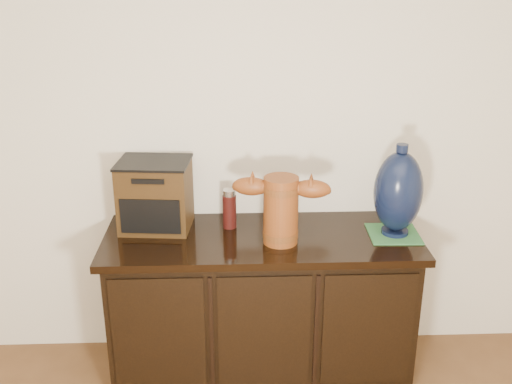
{
  "coord_description": "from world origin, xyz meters",
  "views": [
    {
      "loc": [
        -0.12,
        -0.29,
        1.94
      ],
      "look_at": [
        -0.03,
        2.18,
        0.99
      ],
      "focal_mm": 42.0,
      "sensor_mm": 36.0,
      "label": 1
    }
  ],
  "objects_px": {
    "sideboard": "(261,305)",
    "terracotta_vessel": "(281,206)",
    "spray_can": "(229,209)",
    "tv_radio": "(155,195)",
    "lamp_base": "(398,192)"
  },
  "relations": [
    {
      "from": "sideboard",
      "to": "terracotta_vessel",
      "type": "relative_size",
      "value": 3.31
    },
    {
      "from": "terracotta_vessel",
      "to": "spray_can",
      "type": "distance_m",
      "value": 0.3
    },
    {
      "from": "sideboard",
      "to": "tv_radio",
      "type": "bearing_deg",
      "value": 166.39
    },
    {
      "from": "terracotta_vessel",
      "to": "spray_can",
      "type": "bearing_deg",
      "value": 152.1
    },
    {
      "from": "lamp_base",
      "to": "sideboard",
      "type": "bearing_deg",
      "value": 179.21
    },
    {
      "from": "spray_can",
      "to": "terracotta_vessel",
      "type": "bearing_deg",
      "value": -37.21
    },
    {
      "from": "tv_radio",
      "to": "lamp_base",
      "type": "height_order",
      "value": "lamp_base"
    },
    {
      "from": "terracotta_vessel",
      "to": "tv_radio",
      "type": "height_order",
      "value": "tv_radio"
    },
    {
      "from": "tv_radio",
      "to": "terracotta_vessel",
      "type": "bearing_deg",
      "value": -12.9
    },
    {
      "from": "terracotta_vessel",
      "to": "lamp_base",
      "type": "xyz_separation_m",
      "value": [
        0.54,
        0.06,
        0.04
      ]
    },
    {
      "from": "sideboard",
      "to": "lamp_base",
      "type": "height_order",
      "value": "lamp_base"
    },
    {
      "from": "sideboard",
      "to": "terracotta_vessel",
      "type": "distance_m",
      "value": 0.55
    },
    {
      "from": "spray_can",
      "to": "tv_radio",
      "type": "bearing_deg",
      "value": 177.73
    },
    {
      "from": "tv_radio",
      "to": "spray_can",
      "type": "distance_m",
      "value": 0.35
    },
    {
      "from": "terracotta_vessel",
      "to": "spray_can",
      "type": "relative_size",
      "value": 2.32
    }
  ]
}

